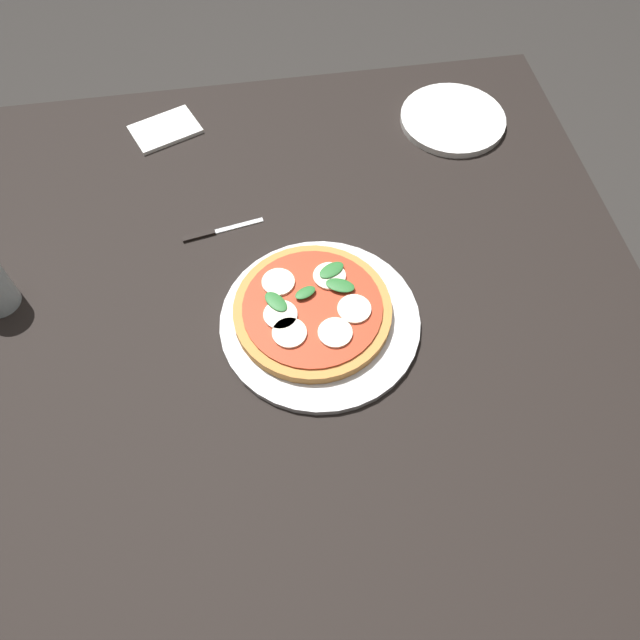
# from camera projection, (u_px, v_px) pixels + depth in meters

# --- Properties ---
(ground_plane) EXTENTS (6.00, 6.00, 0.00)m
(ground_plane) POSITION_uv_depth(u_px,v_px,m) (298.00, 458.00, 1.64)
(ground_plane) COLOR #2D2B28
(dining_table) EXTENTS (1.24, 1.20, 0.72)m
(dining_table) POSITION_uv_depth(u_px,v_px,m) (287.00, 336.00, 1.10)
(dining_table) COLOR black
(dining_table) RESTS_ON ground_plane
(serving_tray) EXTENTS (0.33, 0.33, 0.01)m
(serving_tray) POSITION_uv_depth(u_px,v_px,m) (320.00, 321.00, 1.01)
(serving_tray) COLOR silver
(serving_tray) RESTS_ON dining_table
(pizza) EXTENTS (0.26, 0.26, 0.03)m
(pizza) POSITION_uv_depth(u_px,v_px,m) (312.00, 310.00, 1.00)
(pizza) COLOR #C6843F
(pizza) RESTS_ON serving_tray
(plate_white) EXTENTS (0.21, 0.21, 0.01)m
(plate_white) POSITION_uv_depth(u_px,v_px,m) (453.00, 119.00, 1.26)
(plate_white) COLOR white
(plate_white) RESTS_ON dining_table
(napkin) EXTENTS (0.15, 0.13, 0.01)m
(napkin) POSITION_uv_depth(u_px,v_px,m) (165.00, 130.00, 1.25)
(napkin) COLOR white
(napkin) RESTS_ON dining_table
(knife) EXTENTS (0.15, 0.04, 0.01)m
(knife) POSITION_uv_depth(u_px,v_px,m) (213.00, 232.00, 1.11)
(knife) COLOR black
(knife) RESTS_ON dining_table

